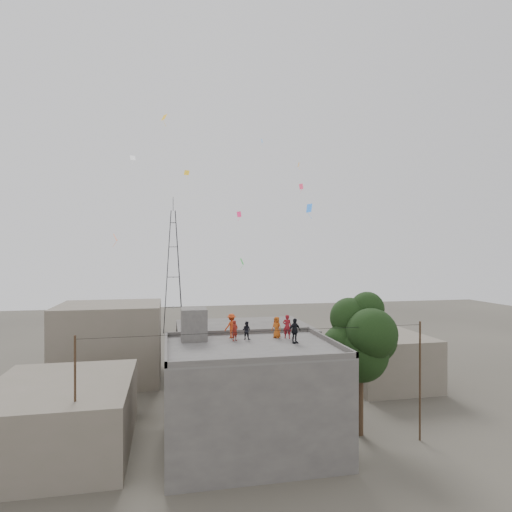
{
  "coord_description": "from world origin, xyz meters",
  "views": [
    {
      "loc": [
        -4.85,
        -24.83,
        11.6
      ],
      "look_at": [
        0.76,
        2.16,
        11.44
      ],
      "focal_mm": 30.0,
      "sensor_mm": 36.0,
      "label": 1
    }
  ],
  "objects_px": {
    "tree": "(362,339)",
    "person_dark_adult": "(295,331)",
    "transmission_tower": "(173,271)",
    "stair_head_box": "(194,324)",
    "person_red_adult": "(287,327)"
  },
  "relations": [
    {
      "from": "tree",
      "to": "person_dark_adult",
      "type": "bearing_deg",
      "value": -176.09
    },
    {
      "from": "transmission_tower",
      "to": "person_dark_adult",
      "type": "bearing_deg",
      "value": -80.3
    },
    {
      "from": "stair_head_box",
      "to": "person_red_adult",
      "type": "height_order",
      "value": "stair_head_box"
    },
    {
      "from": "stair_head_box",
      "to": "tree",
      "type": "height_order",
      "value": "tree"
    },
    {
      "from": "tree",
      "to": "transmission_tower",
      "type": "height_order",
      "value": "transmission_tower"
    },
    {
      "from": "person_red_adult",
      "to": "person_dark_adult",
      "type": "height_order",
      "value": "person_red_adult"
    },
    {
      "from": "tree",
      "to": "stair_head_box",
      "type": "bearing_deg",
      "value": 169.26
    },
    {
      "from": "transmission_tower",
      "to": "person_red_adult",
      "type": "bearing_deg",
      "value": -79.96
    },
    {
      "from": "stair_head_box",
      "to": "transmission_tower",
      "type": "relative_size",
      "value": 0.1
    },
    {
      "from": "stair_head_box",
      "to": "transmission_tower",
      "type": "bearing_deg",
      "value": 91.23
    },
    {
      "from": "tree",
      "to": "transmission_tower",
      "type": "xyz_separation_m",
      "value": [
        -11.37,
        39.4,
        2.97
      ]
    },
    {
      "from": "stair_head_box",
      "to": "person_dark_adult",
      "type": "height_order",
      "value": "stair_head_box"
    },
    {
      "from": "tree",
      "to": "person_dark_adult",
      "type": "distance_m",
      "value": 4.65
    },
    {
      "from": "person_dark_adult",
      "to": "person_red_adult",
      "type": "bearing_deg",
      "value": 69.22
    },
    {
      "from": "transmission_tower",
      "to": "stair_head_box",
      "type": "bearing_deg",
      "value": -88.77
    }
  ]
}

